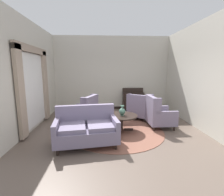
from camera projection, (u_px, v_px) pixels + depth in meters
ground at (117, 135)px, 4.75m from camera, size 8.99×8.99×0.00m
wall_back at (112, 74)px, 7.63m from camera, size 5.43×0.08×3.34m
wall_left at (33, 75)px, 5.28m from camera, size 0.08×4.50×3.34m
wall_right at (193, 75)px, 5.55m from camera, size 0.08×4.50×3.34m
baseboard_back at (112, 108)px, 7.85m from camera, size 5.27×0.03×0.12m
area_rug at (116, 131)px, 5.05m from camera, size 2.85×2.85×0.01m
window_with_curtains at (34, 85)px, 5.12m from camera, size 0.12×2.16×2.50m
coffee_table at (121, 118)px, 5.00m from camera, size 0.97×0.97×0.50m
porcelain_vase at (122, 111)px, 4.93m from camera, size 0.19×0.19×0.30m
settee at (86, 129)px, 4.09m from camera, size 1.63×1.10×0.95m
armchair_foreground_right at (85, 112)px, 5.63m from camera, size 1.09×1.09×1.00m
armchair_near_window at (140, 109)px, 6.20m from camera, size 1.16×1.16×0.97m
armchair_near_sideboard at (158, 114)px, 5.34m from camera, size 0.82×0.87×1.03m
side_table at (134, 108)px, 6.29m from camera, size 0.57×0.57×0.69m
sideboard at (133, 100)px, 7.59m from camera, size 0.96×0.36×1.02m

